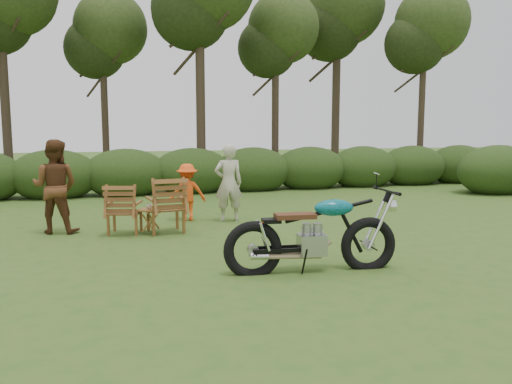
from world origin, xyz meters
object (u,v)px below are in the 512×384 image
object	(u,v)px
lawn_chair_left	(125,234)
child	(188,220)
motorcycle	(311,271)
adult_a	(229,221)
side_table	(151,221)
cup	(149,207)
adult_b	(57,233)
lawn_chair_right	(166,232)

from	to	relation	value
lawn_chair_left	child	distance (m)	1.69
motorcycle	child	bearing A→B (deg)	109.72
motorcycle	adult_a	distance (m)	4.04
side_table	adult_a	xyz separation A→B (m)	(1.72, 0.83, -0.23)
adult_a	side_table	bearing A→B (deg)	29.68
motorcycle	cup	size ratio (longest dim) A/B	19.99
adult_a	motorcycle	bearing A→B (deg)	96.16
side_table	child	size ratio (longest dim) A/B	0.38
side_table	adult_b	distance (m)	1.82
lawn_chair_left	adult_a	xyz separation A→B (m)	(2.18, 0.67, 0.00)
motorcycle	lawn_chair_right	distance (m)	3.63
lawn_chair_left	child	bearing A→B (deg)	-127.23
motorcycle	lawn_chair_right	bearing A→B (deg)	122.96
lawn_chair_right	lawn_chair_left	xyz separation A→B (m)	(-0.75, 0.10, 0.00)
lawn_chair_left	adult_a	distance (m)	2.29
motorcycle	lawn_chair_left	xyz separation A→B (m)	(-2.34, 3.36, 0.00)
side_table	adult_b	bearing A→B (deg)	159.76
child	adult_b	bearing A→B (deg)	13.02
motorcycle	side_table	size ratio (longest dim) A/B	4.92
adult_b	adult_a	bearing A→B (deg)	-158.91
adult_b	child	xyz separation A→B (m)	(2.59, 0.54, 0.00)
motorcycle	adult_a	size ratio (longest dim) A/B	1.41
lawn_chair_left	cup	size ratio (longest dim) A/B	8.16
motorcycle	side_table	distance (m)	3.72
cup	adult_a	bearing A→B (deg)	25.01
lawn_chair_right	adult_a	size ratio (longest dim) A/B	0.64
lawn_chair_right	lawn_chair_left	distance (m)	0.76
lawn_chair_left	adult_a	size ratio (longest dim) A/B	0.57
motorcycle	cup	xyz separation A→B (m)	(-1.89, 3.22, 0.52)
side_table	adult_a	bearing A→B (deg)	25.66
side_table	cup	distance (m)	0.28
lawn_chair_left	adult_b	world-z (taller)	adult_b
lawn_chair_left	adult_b	xyz separation A→B (m)	(-1.23, 0.47, 0.00)
lawn_chair_left	cup	xyz separation A→B (m)	(0.44, -0.14, 0.52)
lawn_chair_left	cup	world-z (taller)	cup
lawn_chair_right	side_table	size ratio (longest dim) A/B	2.25
lawn_chair_right	lawn_chair_left	world-z (taller)	lawn_chair_right
lawn_chair_right	motorcycle	bearing A→B (deg)	109.41
lawn_chair_right	cup	world-z (taller)	cup
cup	child	distance (m)	1.55
lawn_chair_right	cup	xyz separation A→B (m)	(-0.31, -0.04, 0.52)
motorcycle	adult_b	xyz separation A→B (m)	(-3.57, 3.83, 0.00)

